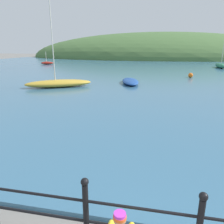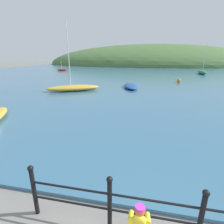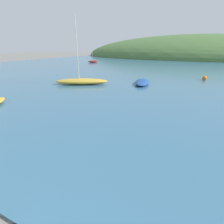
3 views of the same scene
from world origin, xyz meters
name	(u,v)px [view 3 (image 3 of 3)]	position (x,y,z in m)	size (l,w,h in m)	color
water	(182,69)	(0.00, 32.00, 0.05)	(80.00, 60.00, 0.10)	#386684
far_hillside	(193,57)	(0.00, 69.84, 0.00)	(79.53, 43.74, 14.77)	#476B38
boat_mid_harbor	(142,82)	(-2.19, 17.02, 0.29)	(2.07, 3.83, 0.38)	#1E4793
boat_blue_hull	(93,62)	(-19.16, 35.19, 0.36)	(2.24, 1.41, 2.19)	maroon
boat_far_left	(82,81)	(-7.33, 14.27, 0.40)	(5.00, 3.51, 6.00)	gold
mooring_buoy	(205,78)	(3.26, 21.94, 0.33)	(0.47, 0.47, 0.47)	orange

